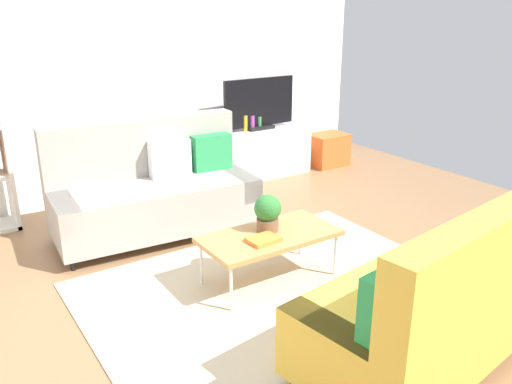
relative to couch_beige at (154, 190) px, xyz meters
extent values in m
plane|color=#936B47|center=(0.26, -1.51, -0.45)|extent=(7.68, 7.68, 0.00)
cube|color=white|center=(0.26, 1.29, 1.00)|extent=(6.40, 0.12, 2.90)
cube|color=beige|center=(0.33, -1.62, -0.44)|extent=(2.90, 2.20, 0.01)
cube|color=gray|center=(-0.02, -0.07, -0.13)|extent=(1.96, 0.98, 0.44)
cube|color=gray|center=(0.00, 0.25, 0.37)|extent=(1.91, 0.34, 0.56)
cube|color=gray|center=(0.83, -0.13, -0.02)|extent=(0.26, 0.85, 0.22)
cube|color=gray|center=(-0.87, -0.01, -0.02)|extent=(0.26, 0.85, 0.22)
cylinder|color=black|center=(0.82, -0.47, -0.40)|extent=(0.05, 0.05, 0.10)
cylinder|color=black|center=(-0.92, -0.35, -0.40)|extent=(0.05, 0.05, 0.10)
cylinder|color=black|center=(0.87, 0.21, -0.40)|extent=(0.05, 0.05, 0.10)
cylinder|color=black|center=(-0.87, 0.33, -0.40)|extent=(0.05, 0.05, 0.10)
cube|color=#288C4C|center=(0.66, 0.02, 0.27)|extent=(0.41, 0.17, 0.36)
cube|color=white|center=(0.21, 0.05, 0.27)|extent=(0.41, 0.17, 0.36)
cube|color=gold|center=(0.68, -2.77, -0.13)|extent=(2.00, 1.09, 0.44)
cube|color=gold|center=(0.72, -3.09, 0.37)|extent=(1.91, 0.46, 0.56)
cube|color=gold|center=(-0.16, -2.89, -0.02)|extent=(0.31, 0.86, 0.22)
cube|color=gold|center=(1.52, -2.65, -0.02)|extent=(0.31, 0.86, 0.22)
cylinder|color=black|center=(-0.23, -2.55, -0.40)|extent=(0.05, 0.05, 0.10)
cylinder|color=black|center=(1.49, -2.31, -0.40)|extent=(0.05, 0.05, 0.10)
cube|color=#288C4C|center=(0.03, -3.00, 0.27)|extent=(0.42, 0.19, 0.36)
cube|color=#B7844C|center=(0.38, -1.42, -0.05)|extent=(1.10, 0.56, 0.04)
cylinder|color=silver|center=(-0.12, -1.19, -0.26)|extent=(0.02, 0.02, 0.38)
cylinder|color=silver|center=(0.88, -1.19, -0.26)|extent=(0.02, 0.02, 0.38)
cylinder|color=silver|center=(-0.12, -1.65, -0.26)|extent=(0.02, 0.02, 0.38)
cylinder|color=silver|center=(0.88, -1.65, -0.26)|extent=(0.02, 0.02, 0.38)
cube|color=silver|center=(1.85, 0.95, -0.13)|extent=(1.40, 0.44, 0.64)
cube|color=black|center=(1.85, 0.93, 0.21)|extent=(0.36, 0.20, 0.04)
cube|color=black|center=(1.85, 0.93, 0.53)|extent=(1.00, 0.05, 0.60)
cube|color=white|center=(-1.12, 0.97, 0.60)|extent=(0.04, 0.36, 2.10)
cube|color=orange|center=(2.95, 0.85, -0.23)|extent=(0.52, 0.40, 0.44)
cylinder|color=brown|center=(0.41, -1.35, 0.03)|extent=(0.18, 0.18, 0.10)
sphere|color=#2D7233|center=(0.41, -1.35, 0.16)|extent=(0.22, 0.22, 0.22)
cube|color=orange|center=(0.26, -1.51, -0.01)|extent=(0.25, 0.20, 0.03)
cylinder|color=#B24C4C|center=(1.27, 1.00, 0.28)|extent=(0.13, 0.13, 0.17)
cylinder|color=#4C72B2|center=(1.45, 1.00, 0.27)|extent=(0.11, 0.11, 0.16)
cylinder|color=gold|center=(1.63, 0.91, 0.29)|extent=(0.05, 0.05, 0.20)
cylinder|color=purple|center=(1.73, 0.91, 0.29)|extent=(0.06, 0.06, 0.19)
cylinder|color=#3F8C4C|center=(1.84, 0.91, 0.27)|extent=(0.05, 0.05, 0.16)
camera|label=1|loc=(-1.84, -4.57, 1.71)|focal=37.17mm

